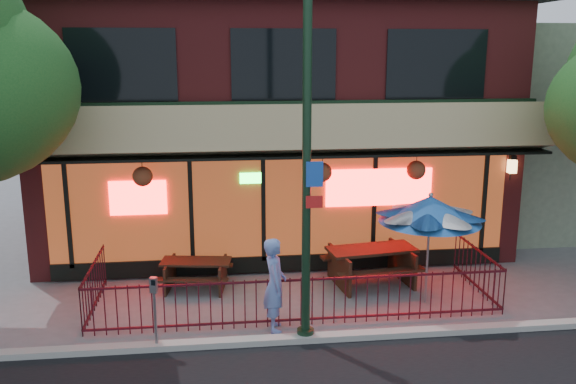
# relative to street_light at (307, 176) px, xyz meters

# --- Properties ---
(ground) EXTENTS (80.00, 80.00, 0.00)m
(ground) POSITION_rel_street_light_xyz_m (-0.00, 0.40, -3.15)
(ground) COLOR gray
(ground) RESTS_ON ground
(curb) EXTENTS (80.00, 0.25, 0.12)m
(curb) POSITION_rel_street_light_xyz_m (-0.00, -0.10, -3.09)
(curb) COLOR #999993
(curb) RESTS_ON ground
(restaurant_building) EXTENTS (12.96, 9.49, 8.05)m
(restaurant_building) POSITION_rel_street_light_xyz_m (-0.00, 7.51, 0.98)
(restaurant_building) COLOR maroon
(restaurant_building) RESTS_ON ground
(neighbor_building) EXTENTS (6.00, 7.00, 6.00)m
(neighbor_building) POSITION_rel_street_light_xyz_m (9.00, 8.10, -0.15)
(neighbor_building) COLOR gray
(neighbor_building) RESTS_ON ground
(patio_fence) EXTENTS (8.44, 2.62, 1.00)m
(patio_fence) POSITION_rel_street_light_xyz_m (-0.00, 0.91, -2.52)
(patio_fence) COLOR #410E19
(patio_fence) RESTS_ON ground
(street_light) EXTENTS (0.43, 0.32, 7.00)m
(street_light) POSITION_rel_street_light_xyz_m (0.00, 0.00, 0.00)
(street_light) COLOR black
(street_light) RESTS_ON ground
(picnic_table_left) EXTENTS (1.72, 1.41, 0.67)m
(picnic_table_left) POSITION_rel_street_light_xyz_m (-2.11, 2.80, -2.71)
(picnic_table_left) COLOR #351E13
(picnic_table_left) RESTS_ON ground
(picnic_table_right) EXTENTS (2.22, 1.82, 0.86)m
(picnic_table_right) POSITION_rel_street_light_xyz_m (1.93, 2.62, -2.58)
(picnic_table_right) COLOR #392014
(picnic_table_right) RESTS_ON ground
(patio_umbrella) EXTENTS (2.13, 2.13, 2.44)m
(patio_umbrella) POSITION_rel_street_light_xyz_m (2.83, 1.40, -1.07)
(patio_umbrella) COLOR gray
(patio_umbrella) RESTS_ON ground
(pedestrian) EXTENTS (0.45, 0.68, 1.85)m
(pedestrian) POSITION_rel_street_light_xyz_m (-0.53, 0.49, -2.22)
(pedestrian) COLOR #617DC3
(pedestrian) RESTS_ON ground
(parking_meter_near) EXTENTS (0.15, 0.13, 1.39)m
(parking_meter_near) POSITION_rel_street_light_xyz_m (-2.75, -0.08, -2.21)
(parking_meter_near) COLOR gray
(parking_meter_near) RESTS_ON ground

